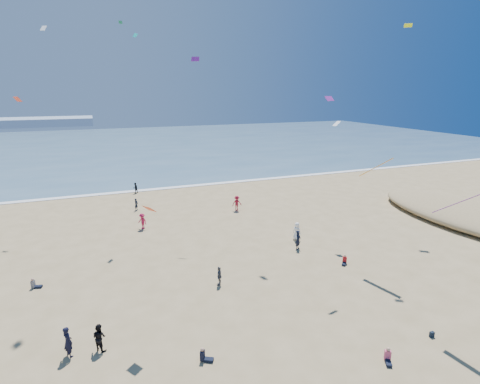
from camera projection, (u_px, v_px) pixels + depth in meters
name	position (u px, v px, depth m)	size (l,w,h in m)	color
ocean	(116.00, 146.00, 101.12)	(220.00, 100.00, 0.06)	#476B84
surf_line	(138.00, 191.00, 56.20)	(220.00, 1.20, 0.08)	white
standing_flyers	(227.00, 249.00, 33.57)	(35.74, 53.78, 1.88)	black
seated_group	(257.00, 328.00, 23.19)	(25.80, 23.96, 0.84)	white
navy_bag	(432.00, 334.00, 22.99)	(0.28, 0.18, 0.34)	black
kites_aloft	(312.00, 97.00, 26.39)	(48.24, 45.21, 28.14)	red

